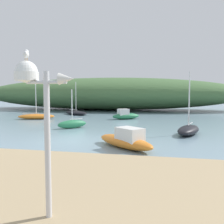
{
  "coord_description": "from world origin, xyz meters",
  "views": [
    {
      "loc": [
        5.24,
        -13.34,
        2.75
      ],
      "look_at": [
        1.2,
        5.95,
        1.21
      ],
      "focal_mm": 39.32,
      "sensor_mm": 36.0,
      "label": 1
    }
  ],
  "objects_px": {
    "motorboat_mid_channel": "(126,140)",
    "sailboat_west_reach": "(72,124)",
    "sailboat_off_point": "(188,130)",
    "seagull_on_radar": "(26,54)",
    "motorboat_far_left": "(125,115)",
    "mast_structure": "(35,90)",
    "sailboat_far_right": "(76,113)",
    "sailboat_by_sandbar": "(36,116)"
  },
  "relations": [
    {
      "from": "motorboat_far_left",
      "to": "sailboat_west_reach",
      "type": "distance_m",
      "value": 7.98
    },
    {
      "from": "motorboat_mid_channel",
      "to": "sailboat_off_point",
      "type": "bearing_deg",
      "value": 54.04
    },
    {
      "from": "motorboat_far_left",
      "to": "sailboat_far_right",
      "type": "xyz_separation_m",
      "value": [
        -6.88,
        3.89,
        -0.14
      ]
    },
    {
      "from": "seagull_on_radar",
      "to": "motorboat_mid_channel",
      "type": "distance_m",
      "value": 8.13
    },
    {
      "from": "sailboat_off_point",
      "to": "sailboat_far_right",
      "type": "relative_size",
      "value": 0.96
    },
    {
      "from": "seagull_on_radar",
      "to": "motorboat_far_left",
      "type": "bearing_deg",
      "value": 93.21
    },
    {
      "from": "seagull_on_radar",
      "to": "sailboat_west_reach",
      "type": "relative_size",
      "value": 0.11
    },
    {
      "from": "sailboat_off_point",
      "to": "sailboat_west_reach",
      "type": "xyz_separation_m",
      "value": [
        -8.6,
        1.2,
        0.02
      ]
    },
    {
      "from": "sailboat_by_sandbar",
      "to": "sailboat_far_right",
      "type": "bearing_deg",
      "value": 67.82
    },
    {
      "from": "sailboat_west_reach",
      "to": "sailboat_by_sandbar",
      "type": "bearing_deg",
      "value": 137.86
    },
    {
      "from": "sailboat_by_sandbar",
      "to": "sailboat_off_point",
      "type": "distance_m",
      "value": 16.21
    },
    {
      "from": "seagull_on_radar",
      "to": "sailboat_by_sandbar",
      "type": "distance_m",
      "value": 21.87
    },
    {
      "from": "mast_structure",
      "to": "motorboat_far_left",
      "type": "relative_size",
      "value": 1.03
    },
    {
      "from": "sailboat_by_sandbar",
      "to": "motorboat_mid_channel",
      "type": "height_order",
      "value": "sailboat_by_sandbar"
    },
    {
      "from": "mast_structure",
      "to": "sailboat_far_right",
      "type": "relative_size",
      "value": 0.74
    },
    {
      "from": "mast_structure",
      "to": "motorboat_mid_channel",
      "type": "xyz_separation_m",
      "value": [
        0.72,
        7.46,
        -2.41
      ]
    },
    {
      "from": "motorboat_far_left",
      "to": "motorboat_mid_channel",
      "type": "relative_size",
      "value": 0.87
    },
    {
      "from": "mast_structure",
      "to": "seagull_on_radar",
      "type": "height_order",
      "value": "seagull_on_radar"
    },
    {
      "from": "mast_structure",
      "to": "sailboat_far_right",
      "type": "distance_m",
      "value": 26.16
    },
    {
      "from": "sailboat_off_point",
      "to": "motorboat_far_left",
      "type": "bearing_deg",
      "value": 122.86
    },
    {
      "from": "mast_structure",
      "to": "motorboat_far_left",
      "type": "distance_m",
      "value": 20.99
    },
    {
      "from": "seagull_on_radar",
      "to": "sailboat_by_sandbar",
      "type": "bearing_deg",
      "value": 118.64
    },
    {
      "from": "motorboat_mid_channel",
      "to": "motorboat_far_left",
      "type": "bearing_deg",
      "value": 98.83
    },
    {
      "from": "motorboat_mid_channel",
      "to": "sailboat_west_reach",
      "type": "distance_m",
      "value": 7.88
    },
    {
      "from": "motorboat_far_left",
      "to": "motorboat_mid_channel",
      "type": "distance_m",
      "value": 13.51
    },
    {
      "from": "sailboat_far_right",
      "to": "seagull_on_radar",
      "type": "bearing_deg",
      "value": -71.96
    },
    {
      "from": "motorboat_mid_channel",
      "to": "sailboat_far_right",
      "type": "xyz_separation_m",
      "value": [
        -8.95,
        17.24,
        -0.13
      ]
    },
    {
      "from": "sailboat_by_sandbar",
      "to": "motorboat_mid_channel",
      "type": "bearing_deg",
      "value": -45.65
    },
    {
      "from": "sailboat_off_point",
      "to": "motorboat_mid_channel",
      "type": "relative_size",
      "value": 1.15
    },
    {
      "from": "mast_structure",
      "to": "sailboat_off_point",
      "type": "relative_size",
      "value": 0.77
    },
    {
      "from": "seagull_on_radar",
      "to": "sailboat_by_sandbar",
      "type": "relative_size",
      "value": 0.08
    },
    {
      "from": "sailboat_off_point",
      "to": "sailboat_by_sandbar",
      "type": "bearing_deg",
      "value": 155.37
    },
    {
      "from": "motorboat_far_left",
      "to": "motorboat_mid_channel",
      "type": "bearing_deg",
      "value": -81.17
    },
    {
      "from": "sailboat_by_sandbar",
      "to": "sailboat_far_right",
      "type": "relative_size",
      "value": 0.97
    },
    {
      "from": "sailboat_far_right",
      "to": "sailboat_west_reach",
      "type": "bearing_deg",
      "value": -71.28
    },
    {
      "from": "sailboat_by_sandbar",
      "to": "sailboat_off_point",
      "type": "xyz_separation_m",
      "value": [
        14.74,
        -6.76,
        0.03
      ]
    },
    {
      "from": "sailboat_off_point",
      "to": "sailboat_far_right",
      "type": "bearing_deg",
      "value": 134.89
    },
    {
      "from": "mast_structure",
      "to": "sailboat_west_reach",
      "type": "distance_m",
      "value": 14.36
    },
    {
      "from": "motorboat_far_left",
      "to": "sailboat_far_right",
      "type": "distance_m",
      "value": 7.9
    },
    {
      "from": "sailboat_by_sandbar",
      "to": "sailboat_west_reach",
      "type": "xyz_separation_m",
      "value": [
        6.14,
        -5.56,
        0.05
      ]
    },
    {
      "from": "sailboat_off_point",
      "to": "seagull_on_radar",
      "type": "bearing_deg",
      "value": -109.68
    },
    {
      "from": "sailboat_west_reach",
      "to": "motorboat_mid_channel",
      "type": "bearing_deg",
      "value": -49.34
    }
  ]
}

